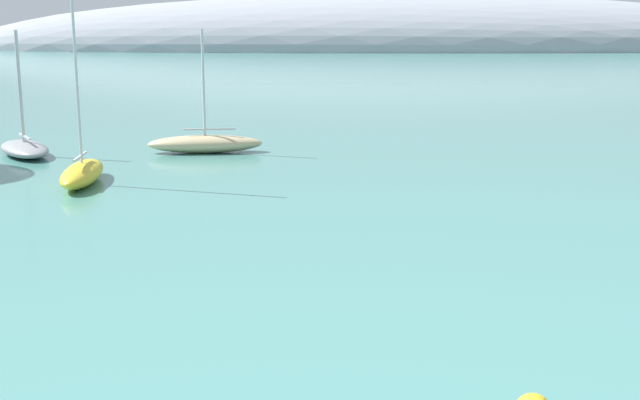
% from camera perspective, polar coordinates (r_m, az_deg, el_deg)
% --- Properties ---
extents(distant_ridge, '(258.73, 63.52, 31.80)m').
position_cam_1_polar(distant_ridge, '(247.39, 5.57, 10.32)').
color(distant_ridge, '#999EA8').
rests_on(distant_ridge, ground).
extents(sailboat_grey_near_shore, '(5.20, 6.43, 7.16)m').
position_cam_1_polar(sailboat_grey_near_shore, '(50.73, -19.76, 3.43)').
color(sailboat_grey_near_shore, gray).
rests_on(sailboat_grey_near_shore, water).
extents(sailboat_sand_mid_mooring, '(6.93, 2.70, 7.20)m').
position_cam_1_polar(sailboat_sand_mid_mooring, '(49.39, -7.95, 3.91)').
color(sailboat_sand_mid_mooring, '#C6B284').
rests_on(sailboat_sand_mid_mooring, water).
extents(sailboat_yellow_outer_mooring, '(2.13, 6.22, 10.73)m').
position_cam_1_polar(sailboat_yellow_outer_mooring, '(40.81, -16.12, 1.89)').
color(sailboat_yellow_outer_mooring, yellow).
rests_on(sailboat_yellow_outer_mooring, water).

